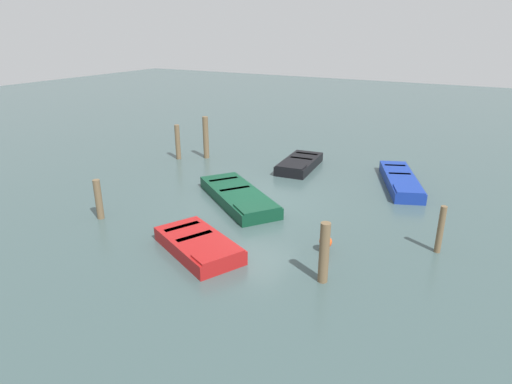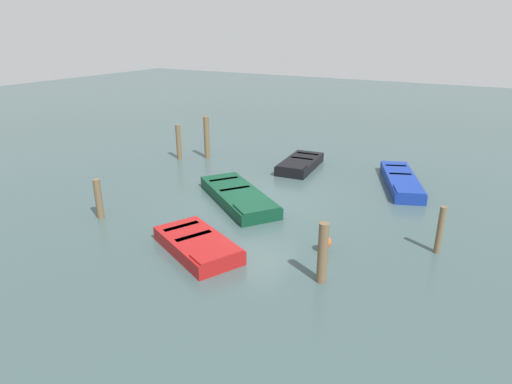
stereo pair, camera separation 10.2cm
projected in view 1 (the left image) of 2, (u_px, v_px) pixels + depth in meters
ground_plane at (256, 201)px, 15.75m from camera, size 80.00×80.00×0.00m
rowboat_dark_green at (239, 196)px, 15.60m from camera, size 4.25×3.66×0.46m
rowboat_blue at (401, 181)px, 17.20m from camera, size 2.54×4.23×0.46m
rowboat_red at (199, 245)px, 12.12m from camera, size 3.15×2.48×0.46m
rowboat_black at (299, 164)px, 19.34m from camera, size 1.59×3.15×0.46m
mooring_piling_near_left at (324, 253)px, 10.51m from camera, size 0.25×0.25×1.58m
mooring_piling_center at (206, 138)px, 20.62m from camera, size 0.26×0.26×1.99m
mooring_piling_near_right at (178, 142)px, 20.52m from camera, size 0.23×0.23×1.64m
mooring_piling_far_left at (99, 199)px, 14.10m from camera, size 0.23×0.23×1.34m
mooring_piling_mid_left at (440, 230)px, 11.95m from camera, size 0.17×0.17×1.38m
marker_buoy at (326, 242)px, 12.12m from camera, size 0.36×0.36×0.48m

